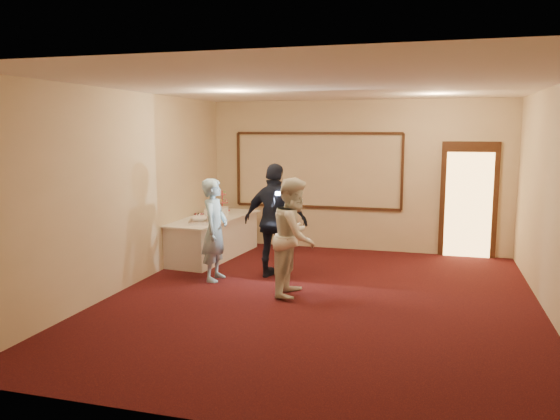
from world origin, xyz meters
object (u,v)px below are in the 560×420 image
object	(u,v)px
plate_stack_b	(224,211)
man	(215,230)
pavlova_tray	(199,219)
tart	(214,218)
woman	(295,237)
cupcake_stand	(222,203)
guest	(275,221)
buffet_table	(213,237)
plate_stack_a	(209,212)

from	to	relation	value
plate_stack_b	man	world-z (taller)	man
pavlova_tray	tart	size ratio (longest dim) A/B	1.63
pavlova_tray	woman	distance (m)	2.36
cupcake_stand	plate_stack_b	distance (m)	0.55
tart	cupcake_stand	bearing A→B (deg)	104.19
plate_stack_b	woman	distance (m)	3.01
pavlova_tray	plate_stack_b	size ratio (longest dim) A/B	2.66
guest	tart	bearing A→B (deg)	-22.82
pavlova_tray	cupcake_stand	xyz separation A→B (m)	(-0.18, 1.56, 0.09)
buffet_table	woman	world-z (taller)	woman
pavlova_tray	plate_stack_b	bearing A→B (deg)	87.69
tart	guest	distance (m)	1.65
pavlova_tray	plate_stack_a	xyz separation A→B (m)	(-0.16, 0.79, 0.00)
plate_stack_b	tart	bearing A→B (deg)	-85.11
pavlova_tray	plate_stack_a	size ratio (longest dim) A/B	2.73
plate_stack_a	tart	size ratio (longest dim) A/B	0.60
pavlova_tray	tart	xyz separation A→B (m)	(0.09, 0.47, -0.04)
plate_stack_b	buffet_table	bearing A→B (deg)	-105.51
tart	woman	bearing A→B (deg)	-40.31
tart	guest	size ratio (longest dim) A/B	0.16
tart	woman	size ratio (longest dim) A/B	0.18
woman	guest	world-z (taller)	guest
pavlova_tray	woman	size ratio (longest dim) A/B	0.29
plate_stack_b	pavlova_tray	bearing A→B (deg)	-92.31
plate_stack_b	tart	size ratio (longest dim) A/B	0.62
cupcake_stand	plate_stack_b	size ratio (longest dim) A/B	2.43
buffet_table	woman	bearing A→B (deg)	-42.20
pavlova_tray	plate_stack_a	distance (m)	0.81
pavlova_tray	tart	world-z (taller)	pavlova_tray
pavlova_tray	plate_stack_a	bearing A→B (deg)	101.33
cupcake_stand	woman	distance (m)	3.53
cupcake_stand	guest	bearing A→B (deg)	-48.57
buffet_table	woman	size ratio (longest dim) A/B	1.44
buffet_table	plate_stack_a	distance (m)	0.48
tart	woman	distance (m)	2.56
man	woman	bearing A→B (deg)	-107.59
buffet_table	cupcake_stand	size ratio (longest dim) A/B	5.48
buffet_table	guest	distance (m)	1.98
tart	guest	world-z (taller)	guest
pavlova_tray	man	distance (m)	0.99
buffet_table	plate_stack_b	distance (m)	0.59
buffet_table	plate_stack_b	bearing A→B (deg)	74.49
buffet_table	tart	distance (m)	0.50
buffet_table	plate_stack_b	xyz separation A→B (m)	(0.10, 0.35, 0.46)
plate_stack_a	woman	distance (m)	2.96
man	plate_stack_a	bearing A→B (deg)	24.88
plate_stack_b	guest	xyz separation A→B (m)	(1.47, -1.43, 0.09)
plate_stack_a	woman	size ratio (longest dim) A/B	0.11
buffet_table	plate_stack_a	world-z (taller)	plate_stack_a
plate_stack_b	tart	world-z (taller)	plate_stack_b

